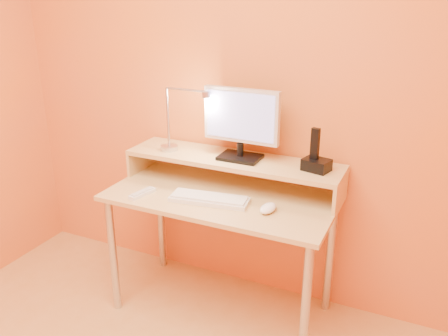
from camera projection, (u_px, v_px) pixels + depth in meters
The scene contains 25 objects.
wall_back at pixel (246, 84), 2.56m from camera, with size 3.00×0.04×2.50m, color #C96B40.
desk_leg_fl at pixel (113, 255), 2.61m from camera, with size 0.04×0.04×0.69m, color #B9B9C2.
desk_leg_fr at pixel (305, 308), 2.18m from camera, with size 0.04×0.04×0.69m, color #B9B9C2.
desk_leg_bl at pixel (161, 218), 3.03m from camera, with size 0.04×0.04×0.69m, color #B9B9C2.
desk_leg_br at pixel (330, 256), 2.60m from camera, with size 0.04×0.04×0.69m, color #B9B9C2.
desk_lower at pixel (221, 197), 2.48m from camera, with size 1.20×0.60×0.03m, color tan.
shelf_riser_left at pixel (143, 158), 2.81m from camera, with size 0.02×0.30×0.14m, color tan.
shelf_riser_right at pixel (340, 192), 2.34m from camera, with size 0.02×0.30×0.14m, color tan.
desk_shelf at pixel (233, 160), 2.55m from camera, with size 1.20×0.30×0.03m, color tan.
monitor_foot at pixel (240, 157), 2.52m from camera, with size 0.22×0.16×0.02m, color black.
monitor_neck at pixel (240, 149), 2.51m from camera, with size 0.04×0.04×0.07m, color black.
monitor_panel at pixel (241, 115), 2.45m from camera, with size 0.42×0.04×0.29m, color silver.
monitor_back at pixel (243, 114), 2.47m from camera, with size 0.38×0.01×0.24m, color black.
monitor_screen at pixel (240, 116), 2.43m from camera, with size 0.38×0.00×0.25m, color #9091D7.
lamp_base at pixel (169, 148), 2.66m from camera, with size 0.10×0.10×0.03m, color #B9B9C2.
lamp_post at pixel (168, 117), 2.60m from camera, with size 0.01×0.01×0.33m, color #B9B9C2.
lamp_arm at pixel (186, 90), 2.49m from camera, with size 0.01×0.01×0.24m, color #B9B9C2.
lamp_head at pixel (206, 95), 2.45m from camera, with size 0.04×0.04×0.03m, color #B9B9C2.
lamp_bulb at pixel (206, 98), 2.46m from camera, with size 0.03×0.03×0.00m, color #FFEAC6.
phone_dock at pixel (316, 165), 2.35m from camera, with size 0.13×0.10×0.06m, color black.
phone_handset at pixel (315, 144), 2.32m from camera, with size 0.04×0.03×0.16m, color black.
phone_led at pixel (323, 170), 2.29m from camera, with size 0.01×0.00×0.04m, color #3641F3.
keyboard at pixel (209, 200), 2.39m from camera, with size 0.41×0.13×0.02m, color white.
mouse at pixel (268, 208), 2.27m from camera, with size 0.07×0.12×0.04m, color white.
remote_control at pixel (142, 194), 2.47m from camera, with size 0.04×0.16×0.02m, color white.
Camera 1 is at (0.96, -0.86, 1.73)m, focal length 37.55 mm.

